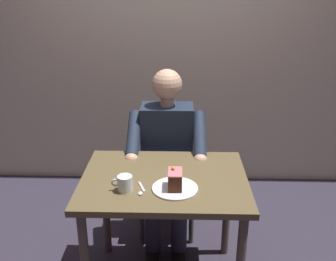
# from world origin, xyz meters

# --- Properties ---
(cafe_rear_panel) EXTENTS (6.40, 0.12, 3.00)m
(cafe_rear_panel) POSITION_xyz_m (0.00, -1.45, 1.50)
(cafe_rear_panel) COLOR beige
(cafe_rear_panel) RESTS_ON ground
(dining_table) EXTENTS (0.95, 0.72, 0.76)m
(dining_table) POSITION_xyz_m (0.00, 0.00, 0.65)
(dining_table) COLOR brown
(dining_table) RESTS_ON ground
(chair) EXTENTS (0.42, 0.42, 0.91)m
(chair) POSITION_xyz_m (0.00, -0.66, 0.50)
(chair) COLOR #4D5442
(chair) RESTS_ON ground
(seated_person) EXTENTS (0.53, 0.58, 1.26)m
(seated_person) POSITION_xyz_m (0.00, -0.49, 0.66)
(seated_person) COLOR #1F2A3D
(seated_person) RESTS_ON ground
(dessert_plate) EXTENTS (0.25, 0.25, 0.01)m
(dessert_plate) POSITION_xyz_m (-0.06, 0.13, 0.76)
(dessert_plate) COLOR white
(dessert_plate) RESTS_ON dining_table
(cake_slice) EXTENTS (0.07, 0.12, 0.12)m
(cake_slice) POSITION_xyz_m (-0.06, 0.13, 0.82)
(cake_slice) COLOR #482312
(cake_slice) RESTS_ON dessert_plate
(coffee_cup) EXTENTS (0.12, 0.08, 0.09)m
(coffee_cup) POSITION_xyz_m (0.20, 0.15, 0.80)
(coffee_cup) COLOR white
(coffee_cup) RESTS_ON dining_table
(dessert_spoon) EXTENTS (0.05, 0.14, 0.01)m
(dessert_spoon) POSITION_xyz_m (0.12, 0.15, 0.76)
(dessert_spoon) COLOR silver
(dessert_spoon) RESTS_ON dining_table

